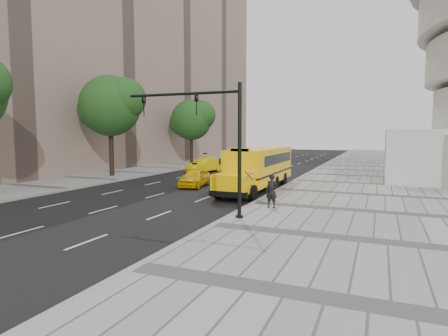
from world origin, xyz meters
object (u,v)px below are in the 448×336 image
at_px(school_bus, 259,165).
at_px(taxi_near, 195,178).
at_px(taxi_far, 205,165).
at_px(pedestrian, 272,191).
at_px(tree_b, 111,105).
at_px(tree_c, 192,119).
at_px(traffic_signal, 212,133).

distance_m(school_bus, taxi_near, 5.19).
xyz_separation_m(taxi_near, taxi_far, (-3.89, 9.97, 0.08)).
relative_size(taxi_near, pedestrian, 2.23).
bearing_deg(tree_b, taxi_far, 51.56).
height_order(tree_c, traffic_signal, tree_c).
height_order(tree_b, traffic_signal, tree_b).
xyz_separation_m(school_bus, traffic_signal, (0.69, -9.84, 2.33)).
distance_m(taxi_far, pedestrian, 20.29).
distance_m(tree_b, pedestrian, 20.69).
xyz_separation_m(tree_b, traffic_signal, (15.59, -11.82, -2.57)).
height_order(tree_c, pedestrian, tree_c).
xyz_separation_m(tree_c, pedestrian, (17.77, -24.99, -4.86)).
relative_size(tree_c, taxi_far, 1.85).
xyz_separation_m(taxi_far, pedestrian, (11.81, -16.49, 0.29)).
bearing_deg(tree_c, tree_b, -89.98).
bearing_deg(school_bus, traffic_signal, -85.98).
bearing_deg(pedestrian, school_bus, 121.89).
xyz_separation_m(tree_b, pedestrian, (17.77, -9.00, -5.61)).
bearing_deg(taxi_far, tree_c, 139.25).
relative_size(tree_c, traffic_signal, 1.33).
bearing_deg(taxi_far, pedestrian, -40.16).
bearing_deg(school_bus, pedestrian, -67.75).
bearing_deg(school_bus, tree_b, 172.45).
xyz_separation_m(tree_b, taxi_near, (9.84, -2.48, -5.98)).
relative_size(tree_b, traffic_signal, 1.47).
height_order(taxi_near, pedestrian, pedestrian).
height_order(tree_b, pedestrian, tree_b).
relative_size(school_bus, taxi_far, 2.50).
relative_size(taxi_far, traffic_signal, 0.72).
xyz_separation_m(taxi_far, traffic_signal, (9.63, -19.31, 3.33)).
bearing_deg(taxi_near, taxi_far, 102.15).
xyz_separation_m(pedestrian, traffic_signal, (-2.18, -2.82, 3.04)).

